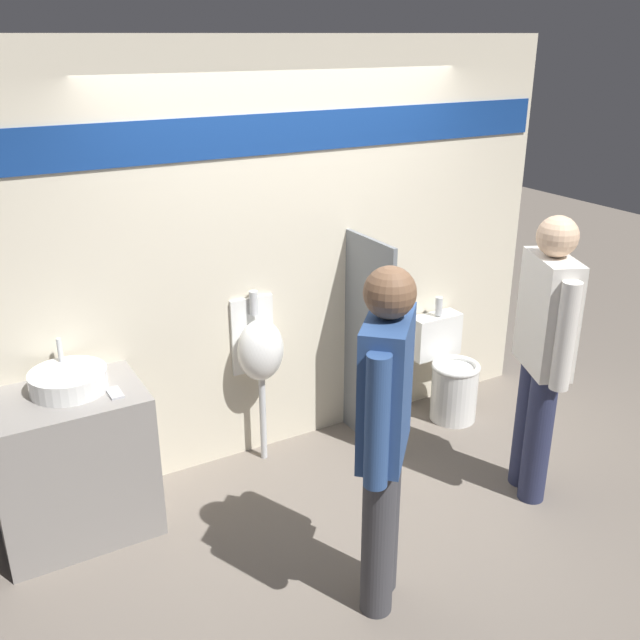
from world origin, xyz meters
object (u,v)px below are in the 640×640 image
Objects in this scene: sink_basin at (68,380)px; urinal_near_counter at (260,350)px; person_with_lanyard at (543,349)px; cell_phone at (115,393)px; person_in_vest at (384,430)px; toilet at (449,375)px.

urinal_near_counter is at bearing 5.27° from sink_basin.
urinal_near_counter is at bearing 71.93° from person_with_lanyard.
sink_basin is at bearing 139.25° from cell_phone.
person_with_lanyard is at bearing -34.36° from person_in_vest.
person_in_vest reaches higher than toilet.
person_in_vest is (0.95, -1.19, 0.10)m from cell_phone.
person_in_vest is 1.00× the size of person_with_lanyard.
sink_basin is at bearing -174.73° from urinal_near_counter.
cell_phone is 1.05m from urinal_near_counter.
sink_basin reaches higher than cell_phone.
toilet reaches higher than cell_phone.
person_in_vest is (-1.52, -1.32, 0.65)m from toilet.
person_with_lanyard is at bearing -21.24° from cell_phone.
sink_basin is 0.24× the size of person_in_vest.
sink_basin is 0.27m from cell_phone.
urinal_near_counter is 1.49m from person_in_vest.
urinal_near_counter reaches higher than sink_basin.
toilet is (2.47, 0.13, -0.55)m from cell_phone.
sink_basin is at bearing 91.24° from person_with_lanyard.
urinal_near_counter is (1.21, 0.11, -0.13)m from sink_basin.
cell_phone is (0.20, -0.17, -0.05)m from sink_basin.
toilet is 2.12m from person_in_vest.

